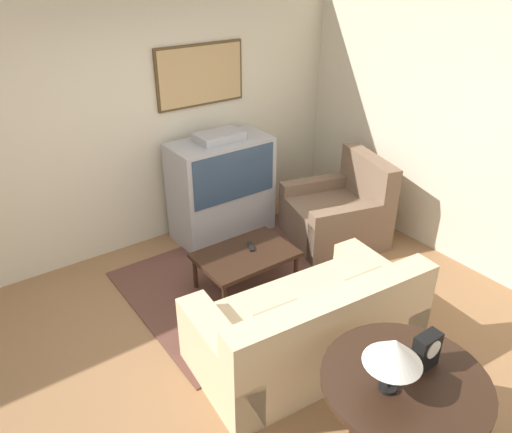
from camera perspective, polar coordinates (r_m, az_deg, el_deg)
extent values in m
plane|color=#8E6642|center=(4.38, -1.29, -14.62)|extent=(12.00, 12.00, 0.00)
cube|color=beige|center=(5.36, -14.64, 9.76)|extent=(12.00, 0.06, 2.70)
cube|color=#4C381E|center=(5.57, -6.37, 15.76)|extent=(1.05, 0.03, 0.65)
cube|color=tan|center=(5.55, -6.28, 15.73)|extent=(1.00, 0.01, 0.60)
cube|color=beige|center=(5.40, 22.49, 8.65)|extent=(0.06, 12.00, 2.70)
cube|color=brown|center=(5.14, -0.26, -6.98)|extent=(2.41, 1.90, 0.01)
cube|color=#9E9EA3|center=(5.82, -3.88, 0.41)|extent=(1.12, 0.57, 0.52)
cube|color=#9E9EA3|center=(5.57, -4.07, 5.61)|extent=(1.12, 0.57, 0.63)
cube|color=#2D425B|center=(5.35, -2.43, 4.65)|extent=(1.01, 0.01, 0.55)
cube|color=#9E9EA3|center=(5.44, -4.20, 9.11)|extent=(0.51, 0.31, 0.09)
cube|color=#CCB289|center=(4.20, 5.51, -12.99)|extent=(1.88, 1.11, 0.43)
cube|color=#CCB289|center=(3.72, 9.18, -11.35)|extent=(1.82, 0.37, 0.40)
cube|color=#CCB289|center=(4.57, 13.65, -8.61)|extent=(0.32, 0.98, 0.59)
cube|color=#CCB289|center=(3.85, -4.33, -16.06)|extent=(0.32, 0.98, 0.59)
cube|color=gray|center=(4.04, 12.50, -8.62)|extent=(0.37, 0.15, 0.34)
cube|color=gray|center=(3.63, 2.68, -12.79)|extent=(0.37, 0.15, 0.34)
cube|color=brown|center=(5.76, 8.88, -0.50)|extent=(1.19, 1.16, 0.46)
cube|color=brown|center=(5.74, 12.73, 4.39)|extent=(0.42, 0.95, 0.51)
cube|color=brown|center=(6.03, 7.18, 1.76)|extent=(0.98, 0.41, 0.60)
cube|color=brown|center=(5.44, 10.87, -1.72)|extent=(0.98, 0.41, 0.60)
cube|color=black|center=(4.82, -1.21, -4.40)|extent=(0.93, 0.63, 0.04)
cylinder|color=black|center=(4.57, -3.63, -9.60)|extent=(0.04, 0.04, 0.35)
cylinder|color=black|center=(4.96, 4.56, -6.13)|extent=(0.04, 0.04, 0.35)
cylinder|color=black|center=(4.94, -6.96, -6.45)|extent=(0.04, 0.04, 0.35)
cylinder|color=black|center=(5.31, 0.89, -3.49)|extent=(0.04, 0.04, 0.35)
cylinder|color=black|center=(3.26, 16.72, -17.64)|extent=(1.02, 1.02, 0.04)
cube|color=black|center=(3.31, 16.56, -18.39)|extent=(0.86, 0.41, 0.08)
cylinder|color=black|center=(3.75, 18.91, -18.45)|extent=(0.05, 0.05, 0.68)
cylinder|color=black|center=(3.15, 14.81, -18.35)|extent=(0.11, 0.11, 0.02)
cylinder|color=black|center=(3.04, 15.22, -16.14)|extent=(0.02, 0.02, 0.32)
cone|color=silver|center=(2.96, 15.49, -14.63)|extent=(0.34, 0.34, 0.16)
cube|color=black|center=(3.28, 18.86, -14.30)|extent=(0.18, 0.09, 0.24)
cylinder|color=white|center=(3.24, 19.67, -14.16)|extent=(0.12, 0.01, 0.12)
cube|color=black|center=(4.89, -0.59, -3.47)|extent=(0.11, 0.16, 0.02)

